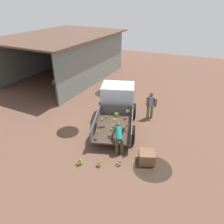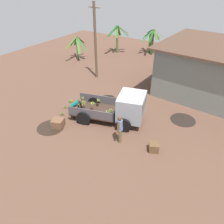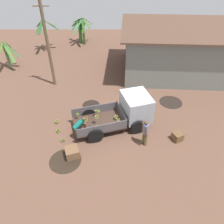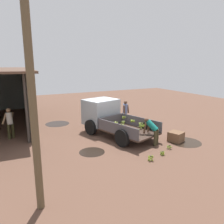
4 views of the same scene
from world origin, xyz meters
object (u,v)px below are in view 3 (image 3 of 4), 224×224
(cargo_truck, at_px, (129,110))
(person_foreground_visitor, at_px, (145,132))
(banana_bunch_on_ground_2, at_px, (57,121))
(banana_bunch_on_ground_0, at_px, (58,131))
(utility_pole, at_px, (48,46))
(person_bystander_near_shed, at_px, (142,70))
(person_worker_loading, at_px, (78,127))
(wooden_crate_0, at_px, (72,152))
(banana_bunch_on_ground_1, at_px, (63,140))
(wooden_crate_1, at_px, (177,137))

(cargo_truck, relative_size, person_foreground_visitor, 2.92)
(person_foreground_visitor, relative_size, banana_bunch_on_ground_2, 5.56)
(banana_bunch_on_ground_2, bearing_deg, banana_bunch_on_ground_0, -74.77)
(cargo_truck, height_order, utility_pole, utility_pole)
(person_bystander_near_shed, bearing_deg, banana_bunch_on_ground_0, -164.63)
(person_foreground_visitor, distance_m, person_worker_loading, 3.71)
(person_bystander_near_shed, relative_size, wooden_crate_0, 2.51)
(person_bystander_near_shed, distance_m, wooden_crate_0, 9.02)
(banana_bunch_on_ground_0, relative_size, banana_bunch_on_ground_2, 0.76)
(person_bystander_near_shed, height_order, banana_bunch_on_ground_0, person_bystander_near_shed)
(utility_pole, xyz_separation_m, banana_bunch_on_ground_1, (1.74, -6.28, -3.02))
(banana_bunch_on_ground_1, bearing_deg, person_bystander_near_shed, 52.87)
(cargo_truck, bearing_deg, banana_bunch_on_ground_1, -173.61)
(person_worker_loading, height_order, wooden_crate_0, person_worker_loading)
(wooden_crate_0, bearing_deg, wooden_crate_1, 11.61)
(person_worker_loading, bearing_deg, banana_bunch_on_ground_0, 135.78)
(person_foreground_visitor, bearing_deg, banana_bunch_on_ground_1, -29.20)
(cargo_truck, relative_size, wooden_crate_0, 7.20)
(wooden_crate_0, bearing_deg, banana_bunch_on_ground_1, 123.33)
(banana_bunch_on_ground_0, bearing_deg, utility_pole, 103.43)
(person_bystander_near_shed, bearing_deg, banana_bunch_on_ground_1, -159.02)
(cargo_truck, height_order, banana_bunch_on_ground_1, cargo_truck)
(cargo_truck, relative_size, person_worker_loading, 3.64)
(utility_pole, height_order, banana_bunch_on_ground_2, utility_pole)
(person_bystander_near_shed, bearing_deg, wooden_crate_0, -151.52)
(utility_pole, height_order, banana_bunch_on_ground_0, utility_pole)
(wooden_crate_1, bearing_deg, banana_bunch_on_ground_2, 168.59)
(person_bystander_near_shed, bearing_deg, person_foreground_visitor, -126.50)
(cargo_truck, relative_size, banana_bunch_on_ground_0, 21.40)
(cargo_truck, bearing_deg, banana_bunch_on_ground_2, 163.61)
(person_worker_loading, relative_size, wooden_crate_0, 1.97)
(person_bystander_near_shed, distance_m, banana_bunch_on_ground_1, 8.54)
(banana_bunch_on_ground_1, relative_size, banana_bunch_on_ground_2, 0.88)
(person_worker_loading, relative_size, banana_bunch_on_ground_0, 5.87)
(banana_bunch_on_ground_1, bearing_deg, person_worker_loading, 22.27)
(person_bystander_near_shed, distance_m, banana_bunch_on_ground_0, 8.23)
(cargo_truck, distance_m, banana_bunch_on_ground_0, 4.40)
(banana_bunch_on_ground_0, height_order, wooden_crate_1, wooden_crate_1)
(person_bystander_near_shed, bearing_deg, cargo_truck, -136.38)
(person_foreground_visitor, bearing_deg, person_bystander_near_shed, -121.73)
(person_foreground_visitor, height_order, person_worker_loading, person_foreground_visitor)
(utility_pole, bearing_deg, person_bystander_near_shed, 4.11)
(banana_bunch_on_ground_0, xyz_separation_m, banana_bunch_on_ground_1, (0.42, -0.77, 0.01))
(wooden_crate_1, bearing_deg, person_foreground_visitor, -170.59)
(wooden_crate_1, bearing_deg, wooden_crate_0, -168.39)
(wooden_crate_0, distance_m, wooden_crate_1, 5.93)
(cargo_truck, bearing_deg, person_bystander_near_shed, 58.86)
(utility_pole, bearing_deg, person_worker_loading, -65.90)
(utility_pole, distance_m, banana_bunch_on_ground_1, 7.19)
(person_bystander_near_shed, xyz_separation_m, banana_bunch_on_ground_2, (-5.78, -5.18, -0.81))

